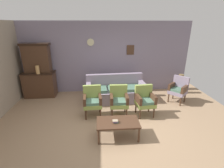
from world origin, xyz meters
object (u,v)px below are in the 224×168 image
vase_on_cabinet (37,70)px  floral_couch (116,91)px  armchair_by_doorway (145,99)px  armchair_row_middle (119,99)px  wingback_chair_by_fireplace (179,88)px  side_cabinet (40,84)px  armchair_near_cabinet (92,100)px  book_stack_on_table (115,121)px  coffee_table (118,123)px  floor_vase_by_wall (180,84)px

vase_on_cabinet → floral_couch: 2.85m
floral_couch → armchair_by_doorway: 1.33m
vase_on_cabinet → armchair_row_middle: 3.11m
floral_couch → armchair_row_middle: 1.03m
vase_on_cabinet → armchair_row_middle: size_ratio=0.32×
vase_on_cabinet → wingback_chair_by_fireplace: vase_on_cabinet is taller
side_cabinet → vase_on_cabinet: size_ratio=3.98×
floral_couch → armchair_near_cabinet: 1.27m
book_stack_on_table → armchair_row_middle: bearing=79.4°
side_cabinet → coffee_table: size_ratio=1.16×
side_cabinet → coffee_table: 3.71m
side_cabinet → wingback_chair_by_fireplace: 5.00m
armchair_by_doorway → book_stack_on_table: bearing=-133.5°
book_stack_on_table → floor_vase_by_wall: (2.80, 2.56, -0.07)m
floor_vase_by_wall → vase_on_cabinet: bearing=-179.2°
wingback_chair_by_fireplace → floor_vase_by_wall: (0.45, 0.78, -0.12)m
armchair_near_cabinet → book_stack_on_table: 1.24m
armchair_by_doorway → armchair_near_cabinet: bearing=177.0°
armchair_row_middle → floor_vase_by_wall: size_ratio=1.19×
vase_on_cabinet → coffee_table: size_ratio=0.29×
floral_couch → wingback_chair_by_fireplace: bearing=-8.2°
armchair_by_doorway → book_stack_on_table: armchair_by_doorway is taller
coffee_table → book_stack_on_table: 0.10m
armchair_by_doorway → vase_on_cabinet: bearing=157.2°
wingback_chair_by_fireplace → book_stack_on_table: wingback_chair_by_fireplace is taller
armchair_row_middle → armchair_by_doorway: (0.76, -0.06, 0.00)m
wingback_chair_by_fireplace → book_stack_on_table: 2.95m
coffee_table → armchair_by_doorway: bearing=47.4°
vase_on_cabinet → floral_couch: bearing=-8.2°
floral_couch → armchair_near_cabinet: size_ratio=2.31×
floral_couch → armchair_by_doorway: same height
side_cabinet → floor_vase_by_wall: size_ratio=1.53×
side_cabinet → book_stack_on_table: bearing=-45.9°
armchair_by_doorway → armchair_row_middle: bearing=175.8°
armchair_near_cabinet → armchair_row_middle: (0.77, -0.02, 0.00)m
coffee_table → armchair_row_middle: bearing=82.2°
vase_on_cabinet → armchair_near_cabinet: size_ratio=0.32×
floor_vase_by_wall → armchair_row_middle: bearing=-150.3°
side_cabinet → armchair_near_cabinet: 2.54m
armchair_near_cabinet → armchair_by_doorway: (1.53, -0.08, 0.00)m
side_cabinet → floor_vase_by_wall: side_cabinet is taller
side_cabinet → armchair_by_doorway: bearing=-24.9°
armchair_near_cabinet → armchair_row_middle: bearing=-1.8°
armchair_near_cabinet → coffee_table: 1.24m
armchair_row_middle → book_stack_on_table: 1.09m
armchair_row_middle → floor_vase_by_wall: bearing=29.7°
armchair_near_cabinet → wingback_chair_by_fireplace: same height
armchair_row_middle → armchair_by_doorway: same height
floral_couch → side_cabinet: bearing=168.5°
wingback_chair_by_fireplace → vase_on_cabinet: bearing=171.8°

